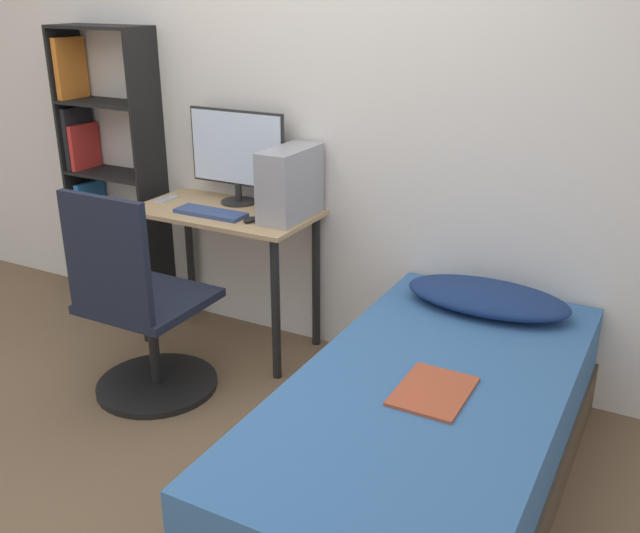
{
  "coord_description": "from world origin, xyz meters",
  "views": [
    {
      "loc": [
        1.67,
        -1.71,
        1.83
      ],
      "look_at": [
        0.37,
        0.7,
        0.75
      ],
      "focal_mm": 40.0,
      "sensor_mm": 36.0,
      "label": 1
    }
  ],
  "objects": [
    {
      "name": "mouse",
      "position": [
        -0.2,
        1.05,
        0.77
      ],
      "size": [
        0.06,
        0.09,
        0.02
      ],
      "color": "black",
      "rests_on": "desk"
    },
    {
      "name": "bookshelf",
      "position": [
        -1.38,
        1.28,
        0.79
      ],
      "size": [
        0.58,
        0.25,
        1.64
      ],
      "color": "black",
      "rests_on": "ground_plane"
    },
    {
      "name": "bed",
      "position": [
        0.96,
        0.44,
        0.25
      ],
      "size": [
        0.95,
        1.91,
        0.51
      ],
      "color": "#4C3D2D",
      "rests_on": "ground_plane"
    },
    {
      "name": "office_chair",
      "position": [
        -0.47,
        0.51,
        0.39
      ],
      "size": [
        0.58,
        0.58,
        1.03
      ],
      "color": "black",
      "rests_on": "ground_plane"
    },
    {
      "name": "keyboard",
      "position": [
        -0.44,
        1.05,
        0.77
      ],
      "size": [
        0.38,
        0.13,
        0.02
      ],
      "color": "#33477A",
      "rests_on": "desk"
    },
    {
      "name": "desk",
      "position": [
        -0.43,
        1.15,
        0.62
      ],
      "size": [
        0.94,
        0.51,
        0.76
      ],
      "color": "tan",
      "rests_on": "ground_plane"
    },
    {
      "name": "monitor",
      "position": [
        -0.44,
        1.29,
        1.03
      ],
      "size": [
        0.57,
        0.19,
        0.49
      ],
      "color": "black",
      "rests_on": "desk"
    },
    {
      "name": "ground_plane",
      "position": [
        0.0,
        0.0,
        0.0
      ],
      "size": [
        14.0,
        14.0,
        0.0
      ],
      "primitive_type": "plane",
      "color": "brown"
    },
    {
      "name": "magazine",
      "position": [
        1.0,
        0.37,
        0.51
      ],
      "size": [
        0.24,
        0.32,
        0.01
      ],
      "color": "#B24C2D",
      "rests_on": "bed"
    },
    {
      "name": "pc_tower",
      "position": [
        -0.06,
        1.19,
        0.94
      ],
      "size": [
        0.17,
        0.38,
        0.35
      ],
      "color": "#99999E",
      "rests_on": "desk"
    },
    {
      "name": "pillow",
      "position": [
        0.96,
        1.14,
        0.56
      ],
      "size": [
        0.72,
        0.36,
        0.11
      ],
      "color": "navy",
      "rests_on": "bed"
    },
    {
      "name": "wall_back",
      "position": [
        0.0,
        1.43,
        1.25
      ],
      "size": [
        8.0,
        0.05,
        2.5
      ],
      "color": "silver",
      "rests_on": "ground_plane"
    },
    {
      "name": "phone",
      "position": [
        -0.82,
        1.15,
        0.77
      ],
      "size": [
        0.07,
        0.14,
        0.01
      ],
      "color": "#B7B7BC",
      "rests_on": "desk"
    }
  ]
}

